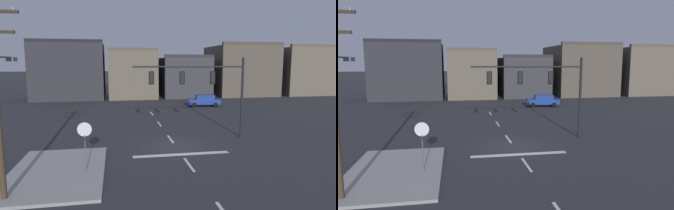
{
  "view_description": "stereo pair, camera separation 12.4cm",
  "coord_description": "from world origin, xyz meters",
  "views": [
    {
      "loc": [
        -4.18,
        -20.24,
        5.96
      ],
      "look_at": [
        -0.15,
        2.24,
        2.69
      ],
      "focal_mm": 31.51,
      "sensor_mm": 36.0,
      "label": 1
    },
    {
      "loc": [
        -4.06,
        -20.26,
        5.96
      ],
      "look_at": [
        -0.15,
        2.24,
        2.69
      ],
      "focal_mm": 31.51,
      "sensor_mm": 36.0,
      "label": 2
    }
  ],
  "objects": [
    {
      "name": "ground_plane",
      "position": [
        0.0,
        0.0,
        0.0
      ],
      "size": [
        400.0,
        400.0,
        0.0
      ],
      "primitive_type": "plane",
      "color": "#2B2B30"
    },
    {
      "name": "sidewalk_near_corner",
      "position": [
        -7.39,
        -4.0,
        0.07
      ],
      "size": [
        5.0,
        8.0,
        0.15
      ],
      "primitive_type": "cube",
      "color": "gray",
      "rests_on": "ground"
    },
    {
      "name": "stop_bar_paint",
      "position": [
        0.0,
        -2.0,
        0.0
      ],
      "size": [
        6.4,
        0.5,
        0.01
      ],
      "primitive_type": "cube",
      "color": "silver",
      "rests_on": "ground"
    },
    {
      "name": "lane_centreline",
      "position": [
        0.0,
        2.0,
        0.0
      ],
      "size": [
        0.16,
        26.4,
        0.01
      ],
      "color": "silver",
      "rests_on": "ground"
    },
    {
      "name": "signal_mast_near_side",
      "position": [
        2.84,
        2.02,
        4.36
      ],
      "size": [
        8.68,
        1.2,
        6.41
      ],
      "color": "black",
      "rests_on": "ground"
    },
    {
      "name": "stop_sign",
      "position": [
        -5.86,
        -4.37,
        2.14
      ],
      "size": [
        0.76,
        0.64,
        2.83
      ],
      "color": "#56565B",
      "rests_on": "ground"
    },
    {
      "name": "car_lot_nearside",
      "position": [
        7.83,
        18.54,
        0.86
      ],
      "size": [
        4.61,
        2.33,
        1.61
      ],
      "color": "navy",
      "rests_on": "ground"
    },
    {
      "name": "building_row",
      "position": [
        11.42,
        32.46,
        4.21
      ],
      "size": [
        55.58,
        13.9,
        9.54
      ],
      "color": "#2D2D33",
      "rests_on": "ground"
    }
  ]
}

